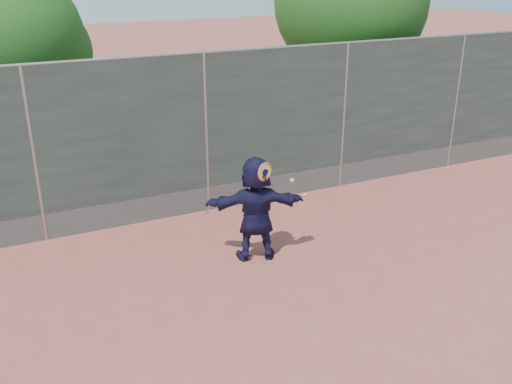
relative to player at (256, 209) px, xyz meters
name	(u,v)px	position (x,y,z in m)	size (l,w,h in m)	color
ground	(296,300)	(-0.02, -1.40, -0.86)	(80.00, 80.00, 0.00)	#9E4C42
player	(256,209)	(0.00, 0.00, 0.00)	(1.59, 0.51, 1.71)	#171438
ball_ground	(304,195)	(1.98, 1.89, -0.82)	(0.07, 0.07, 0.07)	#D7E833
fence	(206,131)	(-0.02, 2.10, 0.73)	(20.00, 0.06, 3.03)	#38423D
swing_action	(267,174)	(0.10, -0.19, 0.64)	(0.68, 0.15, 0.51)	orange
tree_right	(356,6)	(4.66, 4.35, 2.63)	(3.78, 3.60, 5.39)	#382314
tree_left	(16,44)	(-2.87, 5.15, 2.08)	(3.15, 3.00, 4.53)	#382314
weed_clump	(225,203)	(0.27, 1.98, -0.72)	(0.68, 0.07, 0.30)	#387226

